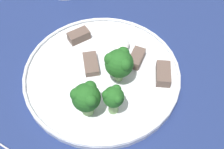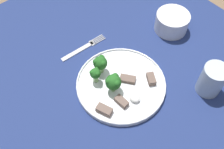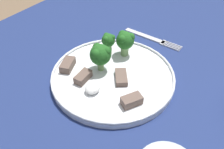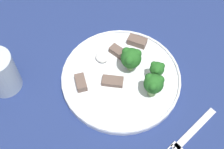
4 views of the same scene
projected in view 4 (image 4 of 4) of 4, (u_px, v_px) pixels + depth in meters
The scene contains 12 objects.
table at pixel (110, 111), 0.81m from camera, with size 1.20×1.00×0.75m.
dinner_plate at pixel (121, 78), 0.74m from camera, with size 0.28×0.28×0.02m.
fork at pixel (188, 135), 0.67m from camera, with size 0.03×0.18×0.00m.
drinking_glass at pixel (1, 74), 0.70m from camera, with size 0.07×0.07×0.10m.
broccoli_floret_near_rim_left at pixel (131, 58), 0.71m from camera, with size 0.05×0.05×0.07m.
broccoli_floret_center_left at pixel (154, 84), 0.68m from camera, with size 0.05×0.04×0.06m.
broccoli_floret_back_left at pixel (157, 69), 0.70m from camera, with size 0.03×0.03×0.06m.
meat_slice_front_slice at pixel (113, 81), 0.72m from camera, with size 0.05×0.05×0.01m.
meat_slice_middle_slice at pixel (137, 41), 0.78m from camera, with size 0.05×0.04×0.02m.
meat_slice_rear_slice at pixel (118, 52), 0.76m from camera, with size 0.04×0.02×0.02m.
meat_slice_edge_slice at pixel (81, 83), 0.72m from camera, with size 0.05×0.04×0.02m.
sauce_dollop at pixel (102, 57), 0.75m from camera, with size 0.03×0.03×0.02m.
Camera 4 is at (-0.25, 0.25, 1.38)m, focal length 50.00 mm.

